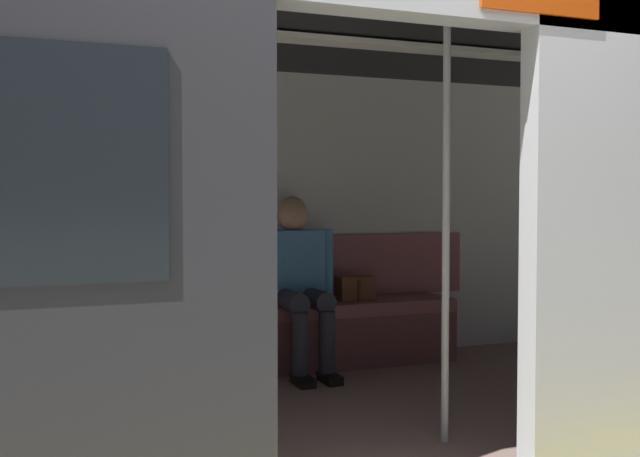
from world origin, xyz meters
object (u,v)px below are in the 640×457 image
object	(u,v)px
train_car	(286,144)
person_seated	(297,272)
book	(246,303)
bench_seat	(249,323)
grab_pole_far	(446,230)
handbag	(355,288)
grab_pole_door	(248,233)

from	to	relation	value
train_car	person_seated	size ratio (longest dim) A/B	5.43
train_car	book	xyz separation A→B (m)	(-0.09, -1.09, -0.99)
train_car	bench_seat	size ratio (longest dim) A/B	2.15
train_car	person_seated	distance (m)	1.29
grab_pole_far	train_car	bearing A→B (deg)	-50.09
bench_seat	handbag	xyz separation A→B (m)	(-0.78, -0.03, 0.19)
book	handbag	bearing A→B (deg)	-170.07
handbag	grab_pole_door	world-z (taller)	grab_pole_door
grab_pole_far	bench_seat	bearing A→B (deg)	-73.78
handbag	book	distance (m)	0.78
bench_seat	person_seated	size ratio (longest dim) A/B	2.52
train_car	grab_pole_far	world-z (taller)	train_car
train_car	grab_pole_door	size ratio (longest dim) A/B	3.15
train_car	handbag	world-z (taller)	train_car
train_car	bench_seat	bearing A→B (deg)	-94.64
train_car	person_seated	bearing A→B (deg)	-112.98
person_seated	grab_pole_door	bearing A→B (deg)	63.90
handbag	person_seated	bearing A→B (deg)	10.30
handbag	grab_pole_far	size ratio (longest dim) A/B	0.13
train_car	bench_seat	world-z (taller)	train_car
train_car	grab_pole_door	world-z (taller)	train_car
handbag	grab_pole_door	xyz separation A→B (m)	(1.27, 1.73, 0.48)
train_car	handbag	distance (m)	1.63
person_seated	grab_pole_door	size ratio (longest dim) A/B	0.58
person_seated	handbag	bearing A→B (deg)	-169.70
person_seated	handbag	size ratio (longest dim) A/B	4.53
train_car	book	distance (m)	1.47
person_seated	grab_pole_far	size ratio (longest dim) A/B	0.58
bench_seat	person_seated	distance (m)	0.46
handbag	grab_pole_door	size ratio (longest dim) A/B	0.13
grab_pole_door	book	bearing A→B (deg)	-105.47
bench_seat	grab_pole_door	bearing A→B (deg)	74.00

